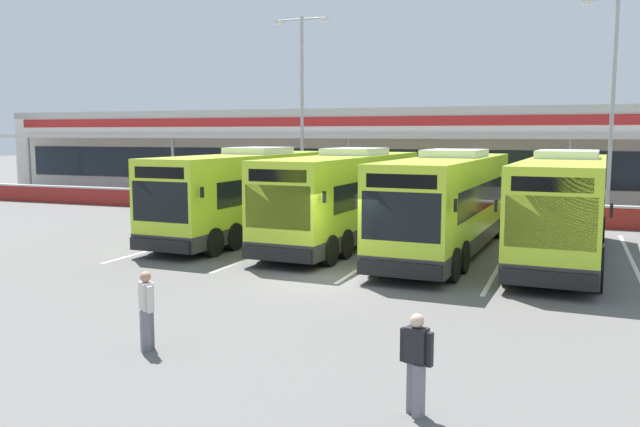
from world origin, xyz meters
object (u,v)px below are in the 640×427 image
(coach_bus_leftmost, at_px, (248,195))
(lamp_post_west, at_px, (302,100))
(coach_bus_left_centre, at_px, (346,198))
(pedestrian_in_dark_coat, at_px, (416,361))
(coach_bus_centre, at_px, (448,205))
(coach_bus_right_centre, at_px, (564,209))
(pedestrian_child, at_px, (146,308))
(lamp_post_centre, at_px, (613,94))

(coach_bus_leftmost, height_order, lamp_post_west, lamp_post_west)
(coach_bus_left_centre, height_order, pedestrian_in_dark_coat, coach_bus_left_centre)
(coach_bus_centre, bearing_deg, coach_bus_left_centre, 167.27)
(coach_bus_left_centre, xyz_separation_m, lamp_post_west, (-6.34, 10.70, 4.50))
(coach_bus_left_centre, relative_size, pedestrian_in_dark_coat, 7.56)
(coach_bus_centre, bearing_deg, coach_bus_right_centre, 3.08)
(coach_bus_centre, height_order, coach_bus_right_centre, same)
(pedestrian_child, relative_size, lamp_post_centre, 0.15)
(coach_bus_centre, relative_size, coach_bus_right_centre, 1.00)
(coach_bus_left_centre, xyz_separation_m, pedestrian_in_dark_coat, (6.25, -15.11, -0.91))
(coach_bus_left_centre, distance_m, lamp_post_centre, 15.43)
(coach_bus_right_centre, xyz_separation_m, pedestrian_in_dark_coat, (-1.93, -14.36, -0.91))
(coach_bus_leftmost, xyz_separation_m, coach_bus_right_centre, (12.62, -0.81, 0.00))
(coach_bus_centre, bearing_deg, lamp_post_west, 132.22)
(coach_bus_left_centre, relative_size, coach_bus_centre, 1.00)
(coach_bus_leftmost, bearing_deg, pedestrian_child, -70.75)
(lamp_post_west, bearing_deg, coach_bus_left_centre, -59.33)
(coach_bus_centre, xyz_separation_m, pedestrian_child, (-3.76, -13.04, -0.91))
(coach_bus_leftmost, relative_size, pedestrian_in_dark_coat, 7.56)
(lamp_post_west, bearing_deg, lamp_post_centre, 0.09)
(coach_bus_leftmost, xyz_separation_m, pedestrian_child, (4.91, -14.06, -0.91))
(coach_bus_leftmost, relative_size, pedestrian_child, 7.56)
(pedestrian_in_dark_coat, xyz_separation_m, lamp_post_west, (-12.60, 25.80, 5.42))
(coach_bus_left_centre, xyz_separation_m, coach_bus_centre, (4.23, -0.96, 0.00))
(pedestrian_in_dark_coat, bearing_deg, coach_bus_left_centre, 112.48)
(lamp_post_centre, bearing_deg, lamp_post_west, -179.91)
(coach_bus_centre, bearing_deg, pedestrian_child, -106.08)
(coach_bus_leftmost, height_order, lamp_post_centre, lamp_post_centre)
(pedestrian_in_dark_coat, bearing_deg, lamp_post_centre, 81.46)
(coach_bus_leftmost, bearing_deg, pedestrian_in_dark_coat, -54.83)
(coach_bus_leftmost, distance_m, coach_bus_right_centre, 12.65)
(coach_bus_leftmost, height_order, coach_bus_right_centre, same)
(pedestrian_in_dark_coat, bearing_deg, coach_bus_centre, 98.13)
(coach_bus_right_centre, relative_size, lamp_post_centre, 1.11)
(lamp_post_centre, bearing_deg, coach_bus_right_centre, -99.64)
(coach_bus_left_centre, distance_m, lamp_post_west, 13.23)
(coach_bus_left_centre, xyz_separation_m, pedestrian_child, (0.47, -13.99, -0.91))
(coach_bus_right_centre, height_order, lamp_post_west, lamp_post_west)
(coach_bus_centre, distance_m, pedestrian_in_dark_coat, 14.32)
(pedestrian_child, height_order, lamp_post_centre, lamp_post_centre)
(pedestrian_child, distance_m, lamp_post_centre, 27.09)
(coach_bus_right_centre, bearing_deg, lamp_post_centre, 80.36)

